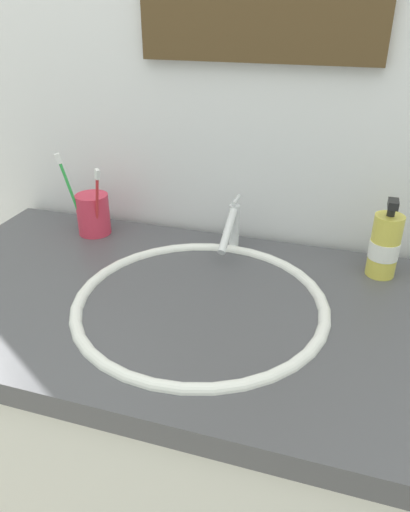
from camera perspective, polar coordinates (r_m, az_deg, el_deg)
The scene contains 8 objects.
tiled_wall_back at distance 1.16m, azimuth 6.18°, elevation 16.74°, with size 2.47×0.04×2.40m, color silver.
vanity_counter at distance 1.26m, azimuth 0.70°, elevation -22.74°, with size 1.27×0.62×0.89m.
sink_basin at distance 0.98m, azimuth -0.53°, elevation -7.55°, with size 0.50×0.50×0.12m.
faucet at distance 1.13m, azimuth 3.16°, elevation 3.43°, with size 0.02×0.15×0.12m.
toothbrush_cup at distance 1.25m, azimuth -12.89°, elevation 4.78°, with size 0.08×0.08×0.10m, color #D8334C.
toothbrush_green at distance 1.21m, azimuth -15.43°, elevation 7.42°, with size 0.05×0.04×0.21m.
toothbrush_red at distance 1.18m, azimuth -12.48°, elevation 6.49°, with size 0.05×0.04×0.18m.
soap_dispenser at distance 1.09m, azimuth 20.21°, elevation 1.15°, with size 0.06×0.06×0.17m.
Camera 1 is at (0.22, -0.76, 1.42)m, focal length 34.30 mm.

